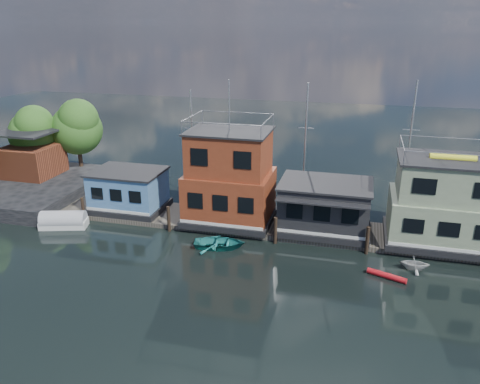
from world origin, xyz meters
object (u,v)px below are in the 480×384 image
(houseboat_red, at_px, (230,179))
(houseboat_dark, at_px, (325,206))
(tarp_runabout, at_px, (63,221))
(dinghy_teal, at_px, (219,243))
(houseboat_blue, at_px, (129,190))
(red_kayak, at_px, (387,276))
(houseboat_green, at_px, (445,204))
(dinghy_white, at_px, (415,263))

(houseboat_red, relative_size, houseboat_dark, 1.60)
(houseboat_red, distance_m, tarp_runabout, 14.61)
(houseboat_red, relative_size, tarp_runabout, 2.87)
(tarp_runabout, distance_m, dinghy_teal, 13.99)
(houseboat_blue, bearing_deg, red_kayak, -15.47)
(houseboat_green, xyz_separation_m, tarp_runabout, (-30.50, -4.34, -2.96))
(houseboat_red, xyz_separation_m, dinghy_teal, (0.48, -4.70, -3.69))
(houseboat_red, xyz_separation_m, houseboat_dark, (8.00, -0.02, -1.69))
(houseboat_red, distance_m, dinghy_white, 15.87)
(houseboat_blue, bearing_deg, tarp_runabout, -132.67)
(houseboat_blue, height_order, dinghy_white, houseboat_blue)
(houseboat_red, bearing_deg, red_kayak, -25.69)
(houseboat_blue, relative_size, tarp_runabout, 1.55)
(houseboat_dark, xyz_separation_m, tarp_runabout, (-21.50, -4.32, -1.83))
(houseboat_dark, distance_m, dinghy_teal, 9.08)
(dinghy_white, bearing_deg, houseboat_green, -27.41)
(tarp_runabout, relative_size, red_kayak, 1.54)
(houseboat_blue, distance_m, houseboat_green, 26.53)
(houseboat_blue, xyz_separation_m, houseboat_green, (26.50, 0.00, 1.34))
(houseboat_red, distance_m, dinghy_teal, 5.99)
(houseboat_dark, bearing_deg, houseboat_blue, 179.94)
(houseboat_red, relative_size, houseboat_green, 1.41)
(houseboat_green, height_order, tarp_runabout, houseboat_green)
(dinghy_teal, bearing_deg, houseboat_dark, -70.49)
(houseboat_red, distance_m, red_kayak, 14.81)
(houseboat_green, height_order, dinghy_white, houseboat_green)
(houseboat_red, bearing_deg, dinghy_white, -16.95)
(houseboat_red, distance_m, houseboat_green, 17.01)
(tarp_runabout, bearing_deg, houseboat_dark, -5.41)
(dinghy_white, bearing_deg, houseboat_dark, 55.26)
(houseboat_dark, relative_size, dinghy_teal, 1.87)
(houseboat_dark, bearing_deg, tarp_runabout, -168.64)
(dinghy_teal, distance_m, red_kayak, 12.49)
(houseboat_dark, xyz_separation_m, red_kayak, (4.88, -6.17, -2.22))
(dinghy_teal, bearing_deg, red_kayak, -109.27)
(dinghy_teal, xyz_separation_m, red_kayak, (12.39, -1.50, -0.21))
(houseboat_green, height_order, red_kayak, houseboat_green)
(houseboat_blue, distance_m, houseboat_dark, 17.50)
(houseboat_dark, relative_size, tarp_runabout, 1.79)
(houseboat_red, height_order, dinghy_white, houseboat_red)
(dinghy_teal, relative_size, dinghy_white, 1.95)
(houseboat_green, bearing_deg, houseboat_blue, -180.00)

